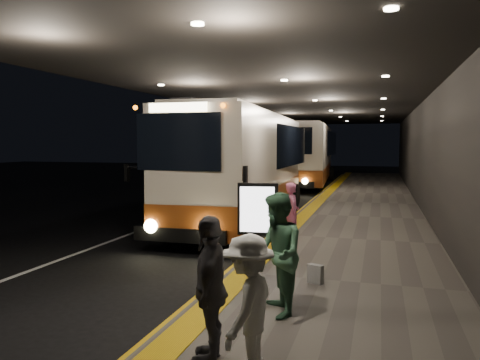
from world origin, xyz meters
The scene contains 17 objects.
ground centered at (0.00, 0.00, 0.00)m, with size 90.00×90.00×0.00m, color black.
lane_line_white centered at (-1.80, 5.00, 0.01)m, with size 0.12×50.00×0.01m, color silver.
kerb_stripe_yellow centered at (2.35, 5.00, 0.01)m, with size 0.18×50.00×0.01m, color gold.
sidewalk centered at (4.75, 5.00, 0.07)m, with size 4.50×50.00×0.15m, color #514C44.
tactile_strip centered at (2.85, 5.00, 0.16)m, with size 0.50×50.00×0.01m, color gold.
terminal_wall centered at (7.00, 5.00, 3.00)m, with size 0.10×50.00×6.00m, color black.
support_columns centered at (-1.50, 4.00, 2.20)m, with size 0.80×24.80×4.40m.
canopy centered at (2.50, 5.00, 4.60)m, with size 9.00×50.00×0.40m, color black.
coach_main centered at (0.81, 4.06, 1.79)m, with size 3.11×12.03×3.72m.
coach_second centered at (0.92, 18.41, 1.84)m, with size 3.34×12.32×3.83m.
passenger_boarding centered at (3.25, -0.06, 0.94)m, with size 0.58×0.38×1.59m, color #B6557C.
passenger_waiting_green centered at (3.95, -5.22, 1.09)m, with size 0.91×0.56×1.88m, color #386547.
passenger_waiting_white centered at (4.05, -7.17, 0.96)m, with size 1.04×0.48×1.61m, color white.
passenger_waiting_grey centered at (3.51, -6.92, 1.03)m, with size 1.04×0.53×1.77m, color #48474C.
bag_polka centered at (4.31, -3.46, 0.33)m, with size 0.29×0.13×0.35m, color black.
info_sign centered at (3.00, -2.70, 1.35)m, with size 0.85×0.22×1.79m.
stanchion_post centered at (2.75, -1.43, 0.67)m, with size 0.05×0.05×1.04m, color black.
Camera 1 is at (5.41, -12.05, 2.77)m, focal length 35.00 mm.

